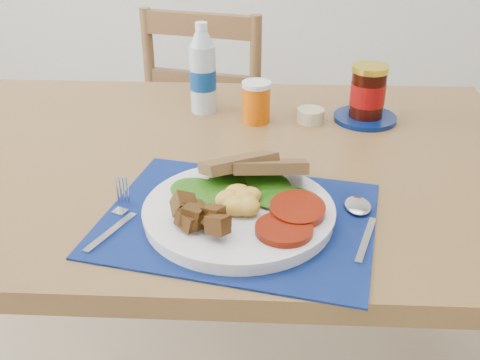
% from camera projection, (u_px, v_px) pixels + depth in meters
% --- Properties ---
extents(table, '(1.40, 0.90, 0.75)m').
position_uv_depth(table, '(201.00, 189.00, 1.20)').
color(table, brown).
rests_on(table, ground).
extents(chair_far, '(0.49, 0.47, 1.10)m').
position_uv_depth(chair_far, '(213.00, 108.00, 1.90)').
color(chair_far, brown).
rests_on(chair_far, ground).
extents(placemat, '(0.51, 0.43, 0.00)m').
position_uv_depth(placemat, '(239.00, 219.00, 0.94)').
color(placemat, black).
rests_on(placemat, table).
extents(breakfast_plate, '(0.31, 0.31, 0.08)m').
position_uv_depth(breakfast_plate, '(235.00, 208.00, 0.93)').
color(breakfast_plate, silver).
rests_on(breakfast_plate, placemat).
extents(fork, '(0.06, 0.17, 0.00)m').
position_uv_depth(fork, '(117.00, 219.00, 0.93)').
color(fork, '#B2B5BA').
rests_on(fork, placemat).
extents(spoon, '(0.05, 0.19, 0.01)m').
position_uv_depth(spoon, '(360.00, 216.00, 0.94)').
color(spoon, '#B2B5BA').
rests_on(spoon, placemat).
extents(water_bottle, '(0.06, 0.06, 0.22)m').
position_uv_depth(water_bottle, '(203.00, 73.00, 1.33)').
color(water_bottle, '#ADBFCC').
rests_on(water_bottle, table).
extents(juice_glass, '(0.07, 0.07, 0.09)m').
position_uv_depth(juice_glass, '(256.00, 103.00, 1.29)').
color(juice_glass, '#CE5205').
rests_on(juice_glass, table).
extents(ramekin, '(0.06, 0.06, 0.03)m').
position_uv_depth(ramekin, '(310.00, 116.00, 1.30)').
color(ramekin, '#BAB088').
rests_on(ramekin, table).
extents(jam_on_saucer, '(0.15, 0.15, 0.13)m').
position_uv_depth(jam_on_saucer, '(367.00, 97.00, 1.29)').
color(jam_on_saucer, '#04164E').
rests_on(jam_on_saucer, table).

